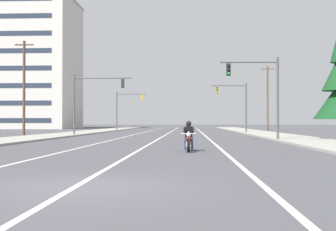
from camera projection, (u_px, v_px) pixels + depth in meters
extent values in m
plane|color=#47474C|center=(83.00, 187.00, 9.87)|extent=(400.00, 400.00, 0.00)
cube|color=beige|center=(168.00, 133.00, 54.82)|extent=(0.16, 100.00, 0.01)
cube|color=beige|center=(140.00, 133.00, 54.98)|extent=(0.16, 100.00, 0.01)
cube|color=beige|center=(202.00, 133.00, 54.63)|extent=(0.16, 100.00, 0.01)
cube|color=#9E998E|center=(266.00, 134.00, 49.32)|extent=(4.40, 110.00, 0.14)
cube|color=#9E998E|center=(72.00, 134.00, 50.32)|extent=(4.40, 110.00, 0.14)
cylinder|color=black|center=(189.00, 146.00, 20.82)|extent=(0.12, 0.64, 0.64)
cylinder|color=black|center=(189.00, 144.00, 22.37)|extent=(0.12, 0.64, 0.64)
cylinder|color=silver|center=(189.00, 139.00, 20.93)|extent=(0.07, 0.33, 0.68)
sphere|color=white|center=(189.00, 135.00, 20.78)|extent=(0.20, 0.20, 0.20)
cylinder|color=silver|center=(189.00, 134.00, 20.98)|extent=(0.70, 0.05, 0.04)
ellipsoid|color=maroon|center=(189.00, 139.00, 21.48)|extent=(0.32, 0.56, 0.28)
cube|color=silver|center=(189.00, 144.00, 21.60)|extent=(0.24, 0.44, 0.24)
cube|color=black|center=(189.00, 140.00, 21.92)|extent=(0.28, 0.52, 0.12)
cube|color=maroon|center=(189.00, 138.00, 22.32)|extent=(0.20, 0.36, 0.08)
cylinder|color=silver|center=(186.00, 145.00, 22.00)|extent=(0.08, 0.55, 0.08)
cube|color=black|center=(189.00, 132.00, 21.88)|extent=(0.36, 0.24, 0.56)
sphere|color=black|center=(189.00, 124.00, 21.87)|extent=(0.26, 0.26, 0.26)
cylinder|color=navy|center=(192.00, 140.00, 21.73)|extent=(0.14, 0.44, 0.30)
cylinder|color=navy|center=(192.00, 146.00, 21.55)|extent=(0.11, 0.16, 0.35)
cylinder|color=black|center=(193.00, 130.00, 21.62)|extent=(0.10, 0.52, 0.27)
cylinder|color=navy|center=(186.00, 140.00, 21.75)|extent=(0.14, 0.44, 0.30)
cylinder|color=navy|center=(185.00, 146.00, 21.56)|extent=(0.11, 0.16, 0.35)
cylinder|color=black|center=(184.00, 130.00, 21.64)|extent=(0.10, 0.52, 0.27)
cylinder|color=#47474C|center=(278.00, 99.00, 33.48)|extent=(0.18, 0.18, 6.20)
cylinder|color=#47474C|center=(249.00, 62.00, 33.57)|extent=(4.29, 0.20, 0.11)
cube|color=black|center=(228.00, 70.00, 33.60)|extent=(0.31, 0.25, 0.90)
sphere|color=black|center=(229.00, 65.00, 33.45)|extent=(0.18, 0.18, 0.18)
sphere|color=black|center=(229.00, 69.00, 33.45)|extent=(0.18, 0.18, 0.18)
sphere|color=green|center=(229.00, 73.00, 33.44)|extent=(0.18, 0.18, 0.18)
cylinder|color=#47474C|center=(74.00, 105.00, 45.94)|extent=(0.18, 0.18, 6.20)
cylinder|color=#47474C|center=(103.00, 78.00, 45.86)|extent=(5.85, 0.15, 0.11)
cube|color=black|center=(123.00, 83.00, 45.77)|extent=(0.30, 0.24, 0.90)
sphere|color=black|center=(123.00, 81.00, 45.93)|extent=(0.18, 0.18, 0.18)
sphere|color=black|center=(123.00, 84.00, 45.93)|extent=(0.18, 0.18, 0.18)
sphere|color=green|center=(123.00, 87.00, 45.92)|extent=(0.18, 0.18, 0.18)
cylinder|color=#47474C|center=(246.00, 108.00, 55.43)|extent=(0.18, 0.18, 6.20)
cylinder|color=#47474C|center=(229.00, 86.00, 55.45)|extent=(4.26, 0.33, 0.11)
cube|color=#B79319|center=(217.00, 90.00, 55.44)|extent=(0.31, 0.26, 0.90)
sphere|color=black|center=(217.00, 88.00, 55.29)|extent=(0.18, 0.18, 0.18)
sphere|color=black|center=(217.00, 90.00, 55.28)|extent=(0.18, 0.18, 0.18)
sphere|color=green|center=(217.00, 92.00, 55.28)|extent=(0.18, 0.18, 0.18)
cylinder|color=#47474C|center=(117.00, 111.00, 72.37)|extent=(0.18, 0.18, 6.20)
cylinder|color=#47474C|center=(132.00, 94.00, 72.45)|extent=(4.75, 0.42, 0.11)
cube|color=#B79319|center=(142.00, 97.00, 72.48)|extent=(0.32, 0.26, 0.90)
sphere|color=black|center=(142.00, 96.00, 72.64)|extent=(0.18, 0.18, 0.18)
sphere|color=black|center=(142.00, 98.00, 72.63)|extent=(0.18, 0.18, 0.18)
sphere|color=green|center=(142.00, 99.00, 72.63)|extent=(0.18, 0.18, 0.18)
cylinder|color=#4C3828|center=(24.00, 88.00, 44.96)|extent=(0.26, 0.26, 9.49)
cube|color=#4C3828|center=(24.00, 45.00, 45.02)|extent=(1.89, 0.12, 0.12)
cylinder|color=slate|center=(16.00, 44.00, 45.06)|extent=(0.08, 0.08, 0.12)
cylinder|color=slate|center=(32.00, 44.00, 44.98)|extent=(0.08, 0.08, 0.12)
cylinder|color=brown|center=(268.00, 99.00, 65.67)|extent=(0.26, 0.26, 9.49)
cube|color=brown|center=(267.00, 69.00, 65.73)|extent=(1.93, 0.12, 0.12)
cylinder|color=slate|center=(262.00, 68.00, 65.77)|extent=(0.08, 0.08, 0.12)
cylinder|color=slate|center=(273.00, 68.00, 65.69)|extent=(0.08, 0.08, 0.12)
cube|color=beige|center=(13.00, 65.00, 93.36)|extent=(25.43, 16.70, 26.29)
cube|color=#9B978F|center=(13.00, 1.00, 93.54)|extent=(25.67, 16.94, 0.40)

